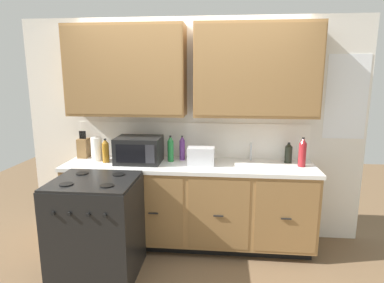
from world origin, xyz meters
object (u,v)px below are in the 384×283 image
at_px(knife_block, 84,148).
at_px(bottle_red, 302,152).
at_px(toaster, 201,156).
at_px(bottle_dark, 288,153).
at_px(bottle_amber, 106,151).
at_px(stove_range, 97,228).
at_px(paper_towel_roll, 97,149).
at_px(bottle_green, 171,149).
at_px(microwave, 139,150).
at_px(bottle_violet, 182,148).

height_order(knife_block, bottle_red, knife_block).
bearing_deg(toaster, knife_block, 172.23).
distance_m(knife_block, bottle_dark, 2.30).
distance_m(toaster, bottle_amber, 1.04).
bearing_deg(stove_range, knife_block, 118.73).
bearing_deg(bottle_red, bottle_dark, 127.80).
bearing_deg(paper_towel_roll, knife_block, 149.01).
height_order(paper_towel_roll, bottle_green, bottle_green).
bearing_deg(microwave, bottle_red, 0.24).
distance_m(bottle_amber, bottle_green, 0.70).
bearing_deg(bottle_amber, bottle_green, 8.77).
bearing_deg(bottle_amber, bottle_violet, 12.73).
height_order(paper_towel_roll, bottle_dark, paper_towel_roll).
xyz_separation_m(stove_range, bottle_amber, (-0.10, 0.60, 0.59)).
distance_m(toaster, bottle_violet, 0.29).
bearing_deg(stove_range, bottle_amber, 99.75).
relative_size(bottle_red, bottle_green, 1.07).
relative_size(bottle_violet, bottle_amber, 1.05).
height_order(microwave, bottle_dark, microwave).
relative_size(bottle_violet, bottle_dark, 1.24).
distance_m(microwave, paper_towel_roll, 0.49).
height_order(microwave, bottle_amber, microwave).
relative_size(stove_range, microwave, 1.98).
bearing_deg(knife_block, stove_range, -61.27).
bearing_deg(stove_range, toaster, 32.79).
height_order(stove_range, bottle_amber, bottle_amber).
height_order(toaster, bottle_green, bottle_green).
xyz_separation_m(knife_block, paper_towel_roll, (0.20, -0.12, 0.01)).
bearing_deg(stove_range, bottle_violet, 47.93).
bearing_deg(bottle_red, stove_range, -162.13).
distance_m(bottle_violet, bottle_dark, 1.16).
distance_m(paper_towel_roll, bottle_red, 2.21).
relative_size(stove_range, bottle_green, 3.31).
bearing_deg(bottle_dark, bottle_amber, -174.84).
xyz_separation_m(toaster, bottle_violet, (-0.22, 0.19, 0.04)).
relative_size(bottle_violet, bottle_green, 0.96).
bearing_deg(bottle_amber, toaster, -0.11).
xyz_separation_m(toaster, bottle_amber, (-1.04, 0.00, 0.03)).
relative_size(knife_block, bottle_violet, 1.13).
bearing_deg(bottle_red, paper_towel_roll, 179.27).
height_order(stove_range, bottle_dark, bottle_dark).
relative_size(bottle_violet, bottle_red, 0.89).
bearing_deg(bottle_amber, microwave, 4.42).
bearing_deg(bottle_amber, paper_towel_roll, 153.41).
xyz_separation_m(stove_range, bottle_red, (1.98, 0.64, 0.62)).
xyz_separation_m(microwave, toaster, (0.68, -0.03, -0.04)).
relative_size(toaster, paper_towel_roll, 1.08).
height_order(knife_block, bottle_amber, knife_block).
distance_m(microwave, knife_block, 0.71).
relative_size(toaster, bottle_green, 0.98).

